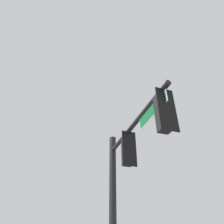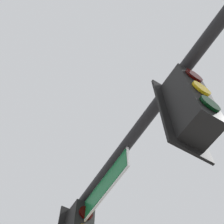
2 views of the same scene
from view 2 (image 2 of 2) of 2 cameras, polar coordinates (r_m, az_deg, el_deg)
name	(u,v)px [view 2 (image 2 of 2)]	position (r m, az deg, el deg)	size (l,w,h in m)	color
signal_pole_near	(224,126)	(2.73, 19.78, -2.43)	(4.66, 1.42, 5.87)	black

